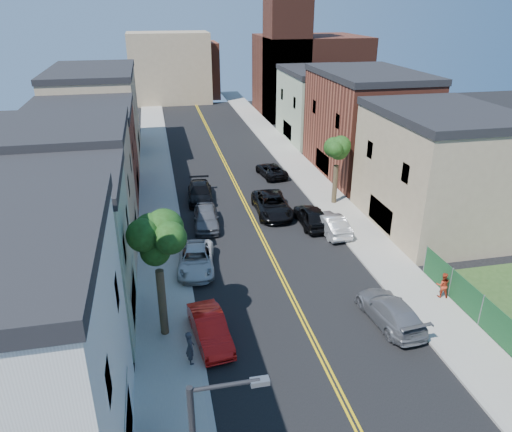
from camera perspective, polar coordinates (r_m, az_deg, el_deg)
sidewalk_left at (r=51.26m, az=-11.78°, el=4.30°), size 3.20×100.00×0.15m
sidewalk_right at (r=53.52m, az=5.40°, el=5.56°), size 3.20×100.00×0.15m
curb_left at (r=51.27m, az=-9.83°, el=4.47°), size 0.30×100.00×0.15m
curb_right at (r=53.04m, az=3.59°, el=5.45°), size 0.30×100.00×0.15m
bldg_left_palegrn at (r=28.27m, az=-23.94°, el=-4.94°), size 9.00×8.00×8.50m
bldg_left_tan_near at (r=36.23m, az=-21.54°, el=2.19°), size 9.00×10.00×9.00m
bldg_left_brick at (r=46.70m, az=-19.62°, el=6.54°), size 9.00×12.00×8.00m
bldg_left_tan_far at (r=60.01m, az=-18.29°, el=11.13°), size 9.00×16.00×9.50m
bldg_right_tan at (r=40.82m, az=20.58°, el=4.71°), size 9.00×12.00×9.00m
bldg_right_brick at (r=52.51m, az=12.75°, el=10.31°), size 9.00×14.00×10.00m
bldg_right_palegrn at (r=65.35m, az=7.66°, el=12.64°), size 9.00×12.00×8.50m
church at (r=79.73m, az=5.76°, el=16.95°), size 16.20×14.20×22.60m
backdrop_left at (r=91.12m, az=-10.13°, el=16.81°), size 14.00×8.00×12.00m
backdrop_center at (r=95.44m, az=-7.70°, el=16.66°), size 10.00×8.00×10.00m
fence_right at (r=29.34m, az=26.70°, el=-11.63°), size 0.04×15.00×1.90m
tree_left_mid at (r=24.69m, az=-11.74°, el=-1.35°), size 5.20×5.20×9.29m
tree_right_far at (r=42.87m, az=9.66°, el=8.57°), size 4.40×4.40×8.03m
red_sedan at (r=26.88m, az=-5.44°, el=-13.12°), size 2.20×4.84×1.54m
white_pickup at (r=33.51m, az=-7.09°, el=-5.11°), size 3.01×5.52×1.47m
grey_car_left at (r=39.49m, az=-5.89°, el=-0.17°), size 2.34×5.08×1.69m
black_car_left at (r=44.88m, az=-6.61°, el=2.77°), size 2.60×5.56×1.57m
grey_car_right at (r=29.15m, az=15.54°, el=-10.71°), size 2.63×5.50×1.55m
black_car_right at (r=39.82m, az=6.57°, el=0.02°), size 2.03×5.00×1.70m
silver_car_right at (r=38.77m, az=8.78°, el=-0.90°), size 2.04×4.92×1.58m
dark_car_right_far at (r=51.05m, az=1.80°, el=5.44°), size 2.87×5.10×1.35m
black_suv_lane at (r=41.75m, az=1.91°, el=1.34°), size 3.00×6.20×1.70m
pedestrian_left at (r=25.31m, az=-7.78°, el=-15.09°), size 0.55×0.74×1.85m
pedestrian_right at (r=32.13m, az=21.16°, el=-7.59°), size 0.97×0.87×1.66m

